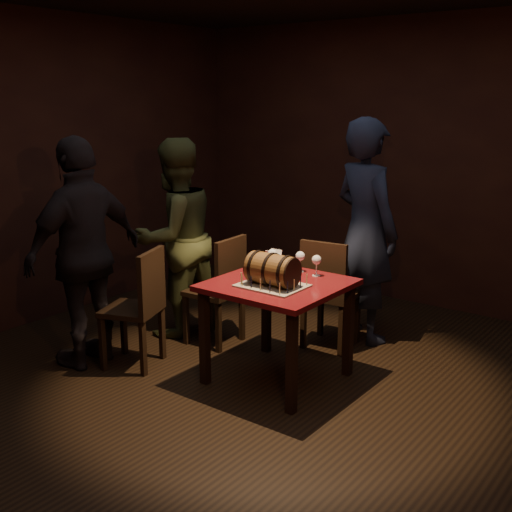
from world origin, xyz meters
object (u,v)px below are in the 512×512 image
Objects in this scene: chair_back at (328,288)px; person_left_rear at (175,238)px; chair_left_rear at (221,285)px; person_back at (365,231)px; person_left_front at (85,253)px; wine_glass_mid at (300,257)px; wine_glass_left at (272,254)px; pub_table at (278,297)px; chair_left_front at (141,302)px; wine_glass_right at (317,261)px; barrel_cake at (272,270)px; pint_of_ale at (275,264)px.

chair_back is 0.54× the size of person_left_rear.
chair_back is 1.00× the size of chair_left_rear.
person_back reaches higher than person_left_front.
wine_glass_left is at bearing -163.20° from wine_glass_mid.
pub_table is 0.97× the size of chair_left_rear.
person_left_rear is at bearing 113.37° from chair_left_front.
pub_table is at bearing 24.02° from chair_left_front.
wine_glass_left is 0.94m from person_back.
wine_glass_right is 0.97m from chair_left_rear.
pint_of_ale is at bearing 122.14° from barrel_cake.
person_left_rear is at bearing -177.25° from wine_glass_mid.
person_back is at bearing 81.18° from wine_glass_mid.
pub_table is at bearing 114.58° from person_left_front.
pub_table is at bearing 106.98° from person_back.
wine_glass_left is 0.38m from wine_glass_right.
chair_left_rear is at bearing -178.63° from wine_glass_right.
barrel_cake is 0.96m from chair_left_rear.
person_back is 1.63m from person_left_rear.
barrel_cake reaches higher than pint_of_ale.
person_left_rear is (-1.26, -0.06, -0.01)m from wine_glass_mid.
chair_back reaches higher than pub_table.
wine_glass_left is at bearing 125.62° from barrel_cake.
wine_glass_left reaches higher than pub_table.
person_back is at bearing 140.20° from person_left_front.
wine_glass_mid is 0.53m from chair_back.
wine_glass_mid reaches higher than pub_table.
pint_of_ale is 0.16× the size of chair_back.
person_back is (-0.04, 0.83, 0.08)m from wine_glass_right.
chair_left_front is (-0.95, -0.77, -0.34)m from wine_glass_mid.
chair_left_rear is (-0.75, -0.05, -0.34)m from wine_glass_mid.
barrel_cake is at bearing -82.93° from wine_glass_mid.
barrel_cake is at bearing -26.21° from chair_left_rear.
chair_left_front is at bearing -129.62° from chair_back.
chair_left_rear reaches higher than wine_glass_right.
barrel_cake is 0.44× the size of chair_left_front.
person_back is at bearing 74.64° from pint_of_ale.
barrel_cake reaches higher than chair_back.
wine_glass_right is 1.42m from person_left_rear.
wine_glass_right reaches higher than pint_of_ale.
chair_back is at bearing 134.99° from person_left_front.
pub_table is 0.53× the size of person_left_rear.
pint_of_ale is 1.12m from person_left_rear.
wine_glass_right is 0.17× the size of chair_left_rear.
pint_of_ale is 0.99m from person_back.
chair_left_front is at bearing -105.74° from chair_left_rear.
person_left_front is (-0.59, -0.91, 0.37)m from chair_left_rear.
chair_left_front reaches higher than wine_glass_right.
person_left_front reaches higher than wine_glass_right.
wine_glass_left is 0.64m from chair_left_rear.
pint_of_ale is at bearing -105.39° from chair_back.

